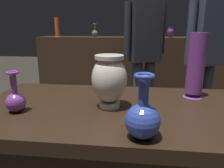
# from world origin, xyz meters

# --- Properties ---
(back_display_shelf) EXTENTS (2.60, 0.40, 0.99)m
(back_display_shelf) POSITION_xyz_m (0.00, 2.20, 0.49)
(back_display_shelf) COLOR #382619
(back_display_shelf) RESTS_ON ground_plane
(vase_centerpiece) EXTENTS (0.15, 0.15, 0.22)m
(vase_centerpiece) POSITION_xyz_m (-0.02, -0.01, 0.92)
(vase_centerpiece) COLOR silver
(vase_centerpiece) RESTS_ON display_plinth
(vase_tall_behind) EXTENTS (0.08, 0.08, 0.17)m
(vase_tall_behind) POSITION_xyz_m (-0.39, -0.10, 0.85)
(vase_tall_behind) COLOR #7A388E
(vase_tall_behind) RESTS_ON display_plinth
(vase_left_accent) EXTENTS (0.11, 0.11, 0.20)m
(vase_left_accent) POSITION_xyz_m (0.11, -0.26, 0.87)
(vase_left_accent) COLOR #2D429E
(vase_left_accent) RESTS_ON display_plinth
(vase_right_accent) EXTENTS (0.09, 0.09, 0.31)m
(vase_right_accent) POSITION_xyz_m (0.37, 0.17, 0.95)
(vase_right_accent) COLOR #7A388E
(vase_right_accent) RESTS_ON display_plinth
(shelf_vase_far_left) EXTENTS (0.08, 0.08, 0.26)m
(shelf_vase_far_left) POSITION_xyz_m (-1.04, 2.15, 1.12)
(shelf_vase_far_left) COLOR #E55B1E
(shelf_vase_far_left) RESTS_ON back_display_shelf
(shelf_vase_center) EXTENTS (0.15, 0.15, 0.13)m
(shelf_vase_center) POSITION_xyz_m (0.00, 2.18, 1.08)
(shelf_vase_center) COLOR #477A38
(shelf_vase_center) RESTS_ON back_display_shelf
(shelf_vase_right) EXTENTS (0.08, 0.08, 0.13)m
(shelf_vase_right) POSITION_xyz_m (0.52, 2.12, 1.06)
(shelf_vase_right) COLOR #7A388E
(shelf_vase_right) RESTS_ON back_display_shelf
(shelf_vase_left) EXTENTS (0.09, 0.09, 0.18)m
(shelf_vase_left) POSITION_xyz_m (-0.52, 2.25, 1.05)
(shelf_vase_left) COLOR #477A38
(shelf_vase_left) RESTS_ON back_display_shelf
(visitor_center_back) EXTENTS (0.43, 0.30, 1.56)m
(visitor_center_back) POSITION_xyz_m (0.17, 1.45, 0.92)
(visitor_center_back) COLOR #333847
(visitor_center_back) RESTS_ON ground_plane
(visitor_near_right) EXTENTS (0.40, 0.33, 1.59)m
(visitor_near_right) POSITION_xyz_m (0.72, 1.23, 0.93)
(visitor_near_right) COLOR #333847
(visitor_near_right) RESTS_ON ground_plane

